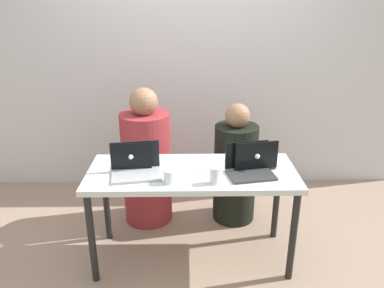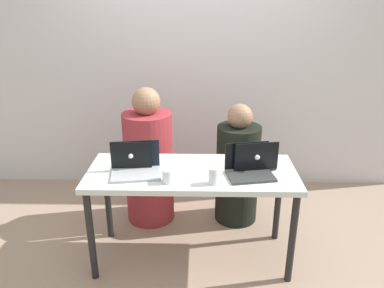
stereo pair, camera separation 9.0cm
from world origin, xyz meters
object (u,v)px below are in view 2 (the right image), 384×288
Objects in this scene: water_glass_left at (168,177)px; laptop_front_right at (249,168)px; person_on_left at (149,163)px; laptop_back_right at (253,162)px; laptop_front_left at (136,167)px; laptop_back_left at (133,160)px; person_on_right at (237,170)px; water_glass_right at (214,177)px.

laptop_front_right is at bearing 13.36° from water_glass_left.
person_on_left is 3.50× the size of laptop_back_right.
laptop_back_left is at bearing 101.45° from laptop_front_left.
water_glass_left is (-0.55, -0.13, -0.01)m from laptop_front_right.
laptop_back_left and laptop_front_right have the same top height.
laptop_back_left is (-0.82, -0.49, 0.31)m from person_on_right.
laptop_back_left is at bearing -10.86° from laptop_back_right.
laptop_front_left is 0.79m from laptop_front_right.
laptop_front_right is at bearing 126.97° from person_on_left.
person_on_left is 10.65× the size of water_glass_right.
laptop_back_left is 0.82× the size of laptop_front_left.
person_on_left is 0.96m from water_glass_right.
laptop_back_right is at bearing 133.67° from person_on_left.
laptop_back_left is 0.87× the size of laptop_front_right.
laptop_front_left is 1.06× the size of laptop_front_right.
water_glass_right is at bearing -24.04° from laptop_front_left.
laptop_back_left is 0.87× the size of laptop_back_right.
person_on_right is at bearing -153.16° from laptop_back_left.
laptop_back_right is at bearing 175.10° from laptop_back_left.
laptop_front_right is (0.79, -0.00, -0.00)m from laptop_front_left.
water_glass_right is at bearing 151.23° from laptop_back_left.
laptop_back_right reaches higher than water_glass_right.
laptop_back_left is 0.87m from laptop_back_right.
person_on_right is at bearing 165.10° from person_on_left.
person_on_right is (0.78, 0.00, -0.06)m from person_on_left.
water_glass_right is at bearing 31.10° from laptop_back_right.
person_on_left is 0.78m from person_on_right.
laptop_back_right reaches higher than laptop_front_right.
person_on_right is 11.67× the size of water_glass_left.
person_on_left is at bearing 81.06° from laptop_front_left.
water_glass_right is 0.30m from water_glass_left.
person_on_right is 3.11× the size of laptop_front_right.
water_glass_right is 1.23× the size of water_glass_left.
laptop_back_right reaches higher than water_glass_left.
water_glass_left is (-0.54, -0.75, 0.30)m from person_on_right.
water_glass_left is (-0.59, -0.24, -0.01)m from laptop_back_right.
water_glass_left is at bearing -38.74° from laptop_front_left.
laptop_back_left is (-0.05, -0.49, 0.25)m from person_on_left.
laptop_front_right is at bearing 75.47° from person_on_right.
laptop_back_left is at bearing 161.26° from laptop_front_right.
person_on_left is 0.66m from laptop_front_left.
person_on_left is at bearing 125.15° from water_glass_right.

